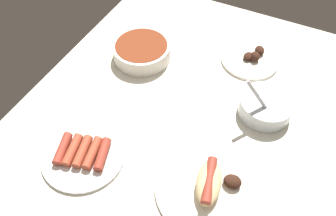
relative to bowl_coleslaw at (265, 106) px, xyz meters
The scene contains 6 objects.
ground_plane 25.61cm from the bowl_coleslaw, 55.49° to the right, with size 120.00×90.00×3.00cm, color silver.
bowl_coleslaw is the anchor object (origin of this frame).
plate_sausages 51.44cm from the bowl_coleslaw, 47.47° to the right, with size 21.75×21.75×3.41cm.
bowl_chili 42.79cm from the bowl_coleslaw, 96.50° to the right, with size 18.67×18.67×5.39cm.
plate_hotdog_assembled 29.33cm from the bowl_coleslaw, 10.52° to the right, with size 25.83×25.83×5.61cm.
plate_grilled_meat 21.83cm from the bowl_coleslaw, 152.70° to the right, with size 18.76×18.76×3.93cm.
Camera 1 is at (50.59, 22.22, 75.24)cm, focal length 35.48 mm.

